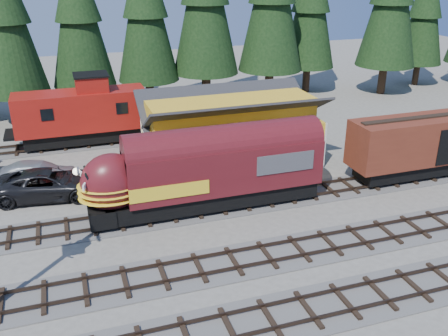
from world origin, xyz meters
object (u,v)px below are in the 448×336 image
object	(u,v)px
depot	(231,125)
pickup_truck_b	(39,174)
locomotive	(200,175)
caboose	(82,113)
pickup_truck_a	(49,184)
boxcar	(436,142)

from	to	relation	value
depot	pickup_truck_b	bearing A→B (deg)	179.05
locomotive	pickup_truck_b	bearing A→B (deg)	143.86
caboose	pickup_truck_a	distance (m)	9.84
locomotive	caboose	xyz separation A→B (m)	(-5.74, 14.00, 0.29)
locomotive	caboose	world-z (taller)	caboose
boxcar	pickup_truck_b	bearing A→B (deg)	165.49
pickup_truck_a	pickup_truck_b	xyz separation A→B (m)	(-0.61, 1.99, -0.08)
depot	locomotive	distance (m)	7.78
locomotive	boxcar	xyz separation A→B (m)	(16.78, 0.00, 0.09)
pickup_truck_a	pickup_truck_b	bearing A→B (deg)	25.06
pickup_truck_a	pickup_truck_b	world-z (taller)	pickup_truck_a
pickup_truck_a	boxcar	bearing A→B (deg)	-92.66
depot	pickup_truck_a	distance (m)	13.09
boxcar	caboose	distance (m)	26.52
caboose	pickup_truck_a	xyz separation A→B (m)	(-2.85, -9.27, -1.70)
depot	pickup_truck_a	bearing A→B (deg)	-172.14
depot	locomotive	xyz separation A→B (m)	(-4.22, -6.50, -0.64)
depot	locomotive	size ratio (longest dim) A/B	0.89
locomotive	pickup_truck_a	size ratio (longest dim) A/B	2.19
caboose	pickup_truck_a	size ratio (longest dim) A/B	1.54
pickup_truck_b	caboose	bearing A→B (deg)	-12.60
pickup_truck_b	pickup_truck_a	bearing A→B (deg)	-150.01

